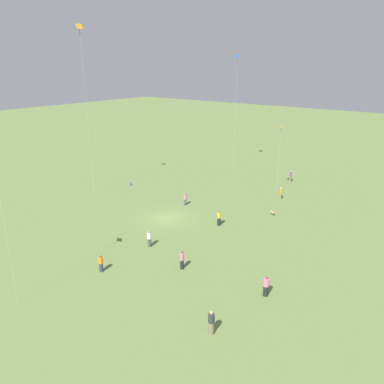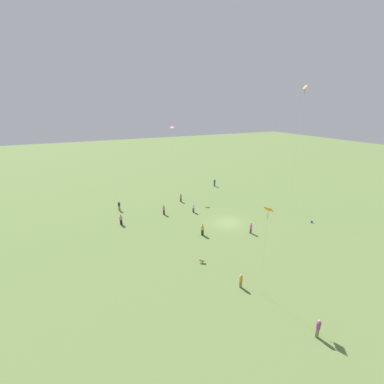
% 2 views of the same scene
% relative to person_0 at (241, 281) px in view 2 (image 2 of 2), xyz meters
% --- Properties ---
extents(ground_plane, '(240.00, 240.00, 0.00)m').
position_rel_person_0_xyz_m(ground_plane, '(14.09, -7.63, -0.81)').
color(ground_plane, olive).
extents(person_0, '(0.49, 0.49, 1.60)m').
position_rel_person_0_xyz_m(person_0, '(0.00, 0.00, 0.00)').
color(person_0, '#847056').
rests_on(person_0, ground_plane).
extents(person_1, '(0.58, 0.58, 1.70)m').
position_rel_person_0_xyz_m(person_1, '(20.51, -4.40, 0.03)').
color(person_1, '#4C4C51').
rests_on(person_1, ground_plane).
extents(person_2, '(0.57, 0.57, 1.61)m').
position_rel_person_0_xyz_m(person_2, '(26.48, -4.49, -0.02)').
color(person_2, '#333D5B').
rests_on(person_2, ground_plane).
extents(person_3, '(0.49, 0.49, 1.71)m').
position_rel_person_0_xyz_m(person_3, '(9.45, -8.70, 0.04)').
color(person_3, '#4C4C51').
rests_on(person_3, ground_plane).
extents(person_4, '(0.46, 0.46, 1.78)m').
position_rel_person_0_xyz_m(person_4, '(-7.90, -2.04, 0.10)').
color(person_4, '#847056').
rests_on(person_4, ground_plane).
extents(person_5, '(0.60, 0.60, 1.78)m').
position_rel_person_0_xyz_m(person_5, '(32.67, -15.99, 0.06)').
color(person_5, '#4C4C51').
rests_on(person_5, ground_plane).
extents(person_6, '(0.57, 0.57, 1.79)m').
position_rel_person_0_xyz_m(person_6, '(27.20, 7.59, 0.07)').
color(person_6, '#847056').
rests_on(person_6, ground_plane).
extents(person_7, '(0.66, 0.66, 1.73)m').
position_rel_person_0_xyz_m(person_7, '(21.04, 8.47, 0.04)').
color(person_7, '#232328').
rests_on(person_7, ground_plane).
extents(person_8, '(0.63, 0.63, 1.77)m').
position_rel_person_0_xyz_m(person_8, '(12.09, -1.80, 0.06)').
color(person_8, '#232328').
rests_on(person_8, ground_plane).
extents(person_9, '(0.55, 0.55, 1.78)m').
position_rel_person_0_xyz_m(person_9, '(21.86, 0.78, 0.08)').
color(person_9, '#232328').
rests_on(person_9, ground_plane).
extents(kite_0, '(0.81, 0.64, 21.58)m').
position_rel_person_0_xyz_m(kite_0, '(13.91, -21.15, 18.44)').
color(kite_0, orange).
rests_on(kite_0, ground_plane).
extents(kite_1, '(0.96, 0.87, 9.62)m').
position_rel_person_0_xyz_m(kite_1, '(-1.56, -1.34, 8.14)').
color(kite_1, orange).
rests_on(kite_1, ground_plane).
extents(kite_3, '(0.99, 0.99, 14.29)m').
position_rel_person_0_xyz_m(kite_3, '(33.38, -5.67, 12.37)').
color(kite_3, '#E54C99').
rests_on(kite_3, ground_plane).
extents(dog_0, '(0.60, 0.69, 0.55)m').
position_rel_person_0_xyz_m(dog_0, '(5.79, 1.66, -0.45)').
color(dog_0, tan).
rests_on(dog_0, ground_plane).
extents(picnic_bag_0, '(0.33, 0.33, 0.37)m').
position_rel_person_0_xyz_m(picnic_bag_0, '(7.99, -20.15, -0.62)').
color(picnic_bag_0, '#33518C').
rests_on(picnic_bag_0, ground_plane).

